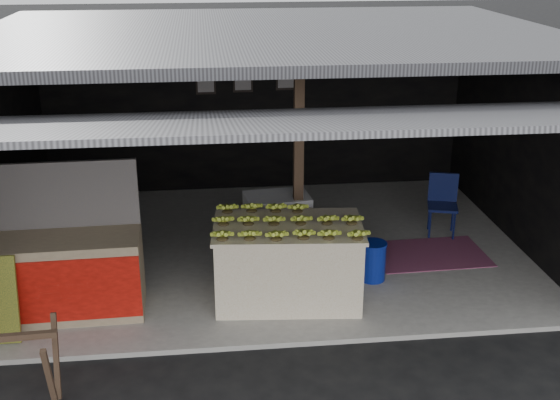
{
  "coord_description": "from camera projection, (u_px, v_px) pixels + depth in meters",
  "views": [
    {
      "loc": [
        -0.86,
        -6.38,
        4.14
      ],
      "look_at": [
        0.03,
        1.55,
        1.1
      ],
      "focal_mm": 45.0,
      "sensor_mm": 36.0,
      "label": 1
    }
  ],
  "objects": [
    {
      "name": "banana_pile",
      "position": [
        288.0,
        218.0,
        8.0
      ],
      "size": [
        1.67,
        1.09,
        0.19
      ],
      "primitive_type": null,
      "rotation": [
        0.0,
        0.0,
        -0.09
      ],
      "color": "yellow",
      "rests_on": "banana_table"
    },
    {
      "name": "plastic_chair",
      "position": [
        443.0,
        199.0,
        10.04
      ],
      "size": [
        0.51,
        0.51,
        0.88
      ],
      "rotation": [
        0.0,
        0.0,
        -0.27
      ],
      "color": "#0B123E",
      "rests_on": "concrete_slab"
    },
    {
      "name": "banana_table",
      "position": [
        288.0,
        262.0,
        8.2
      ],
      "size": [
        1.8,
        1.2,
        0.95
      ],
      "rotation": [
        0.0,
        0.0,
        -0.09
      ],
      "color": "white",
      "rests_on": "concrete_slab"
    },
    {
      "name": "neighbor_stall",
      "position": [
        67.0,
        272.0,
        7.89
      ],
      "size": [
        1.68,
        0.79,
        1.72
      ],
      "rotation": [
        0.0,
        0.0,
        0.03
      ],
      "color": "#998466",
      "rests_on": "concrete_slab"
    },
    {
      "name": "concrete_slab",
      "position": [
        270.0,
        247.0,
        9.8
      ],
      "size": [
        7.0,
        5.0,
        0.06
      ],
      "primitive_type": "cube",
      "color": "gray",
      "rests_on": "ground"
    },
    {
      "name": "magenta_rug",
      "position": [
        429.0,
        254.0,
        9.52
      ],
      "size": [
        1.53,
        1.05,
        0.01
      ],
      "primitive_type": "cube",
      "rotation": [
        0.0,
        0.0,
        0.03
      ],
      "color": "#74194C",
      "rests_on": "concrete_slab"
    },
    {
      "name": "picture_frames",
      "position": [
        245.0,
        79.0,
        11.33
      ],
      "size": [
        1.62,
        0.04,
        0.46
      ],
      "color": "black",
      "rests_on": "shophouse"
    },
    {
      "name": "shophouse",
      "position": [
        267.0,
        97.0,
        9.35
      ],
      "size": [
        7.4,
        7.29,
        3.02
      ],
      "color": "black",
      "rests_on": "ground"
    },
    {
      "name": "ground",
      "position": [
        294.0,
        347.0,
        7.49
      ],
      "size": [
        80.0,
        80.0,
        0.0
      ],
      "primitive_type": "plane",
      "color": "black",
      "rests_on": "ground"
    },
    {
      "name": "white_crate",
      "position": [
        277.0,
        228.0,
        9.21
      ],
      "size": [
        0.87,
        0.64,
        0.91
      ],
      "rotation": [
        0.0,
        0.0,
        0.11
      ],
      "color": "white",
      "rests_on": "concrete_slab"
    },
    {
      "name": "water_barrel",
      "position": [
        373.0,
        262.0,
        8.76
      ],
      "size": [
        0.32,
        0.32,
        0.47
      ],
      "primitive_type": "cylinder",
      "color": "navy",
      "rests_on": "concrete_slab"
    },
    {
      "name": "sawhorse",
      "position": [
        14.0,
        362.0,
        6.35
      ],
      "size": [
        0.81,
        0.73,
        0.8
      ],
      "rotation": [
        0.0,
        0.0,
        0.05
      ],
      "color": "#462F23",
      "rests_on": "ground"
    }
  ]
}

